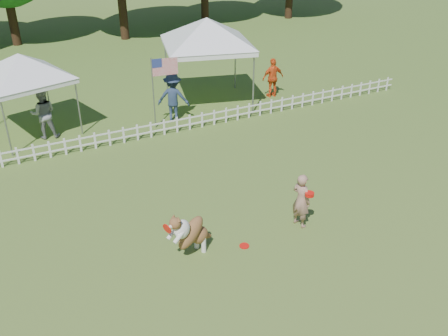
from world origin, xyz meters
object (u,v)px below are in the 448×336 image
spectator_c (273,78)px  canopy_tent_left (26,96)px  spectator_b (173,97)px  spectator_a (43,113)px  frisbee_on_turf (244,246)px  flag_pole (153,94)px  canopy_tent_right (207,63)px  handler (301,200)px  dog (191,232)px

spectator_c → canopy_tent_left: bearing=-1.8°
spectator_b → spectator_a: bearing=23.6°
frisbee_on_turf → flag_pole: (0.49, 7.82, 1.31)m
frisbee_on_turf → spectator_a: spectator_a is taller
canopy_tent_right → spectator_a: canopy_tent_right is taller
canopy_tent_right → spectator_c: bearing=2.8°
handler → frisbee_on_turf: handler is taller
canopy_tent_right → spectator_b: (-1.95, -1.10, -0.78)m
dog → frisbee_on_turf: (1.29, -0.27, -0.66)m
handler → dog: 3.03m
frisbee_on_turf → canopy_tent_right: size_ratio=0.07×
flag_pole → spectator_b: size_ratio=1.42×
spectator_a → dog: bearing=114.6°
spectator_a → flag_pole: bearing=177.6°
handler → canopy_tent_right: bearing=-24.4°
canopy_tent_left → spectator_b: size_ratio=1.55×
handler → spectator_b: bearing=-11.8°
frisbee_on_turf → canopy_tent_right: canopy_tent_right is taller
frisbee_on_turf → canopy_tent_left: (-3.68, 9.34, 1.43)m
handler → canopy_tent_left: canopy_tent_left is taller
canopy_tent_left → spectator_a: (0.40, -0.60, -0.53)m
dog → canopy_tent_left: size_ratio=0.47×
handler → frisbee_on_turf: bearing=81.1°
canopy_tent_left → canopy_tent_right: bearing=-16.4°
dog → spectator_a: spectator_a is taller
canopy_tent_left → canopy_tent_right: (7.00, -0.09, 0.27)m
handler → spectator_b: (-0.38, 7.98, 0.18)m
spectator_b → spectator_c: size_ratio=1.12×
canopy_tent_left → frisbee_on_turf: bearing=-84.1°
spectator_a → canopy_tent_left: bearing=-44.9°
frisbee_on_turf → spectator_b: size_ratio=0.13×
dog → canopy_tent_left: 9.42m
handler → spectator_c: size_ratio=0.90×
flag_pole → spectator_a: size_ratio=1.45×
canopy_tent_left → spectator_b: bearing=-28.9°
spectator_a → canopy_tent_right: bearing=-164.3°
frisbee_on_turf → spectator_c: 10.64m
frisbee_on_turf → spectator_b: bearing=80.5°
spectator_a → spectator_b: bearing=-175.9°
canopy_tent_right → spectator_a: bearing=-161.2°
handler → canopy_tent_left: 10.67m
spectator_b → handler: bearing=123.5°
dog → spectator_c: (7.39, 8.41, 0.16)m
dog → flag_pole: (1.78, 7.55, 0.65)m
handler → spectator_a: bearing=15.9°
handler → spectator_a: size_ratio=0.83×
canopy_tent_right → frisbee_on_turf: bearing=-95.3°
handler → dog: handler is taller
dog → frisbee_on_turf: size_ratio=5.42×
canopy_tent_left → spectator_a: canopy_tent_left is taller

